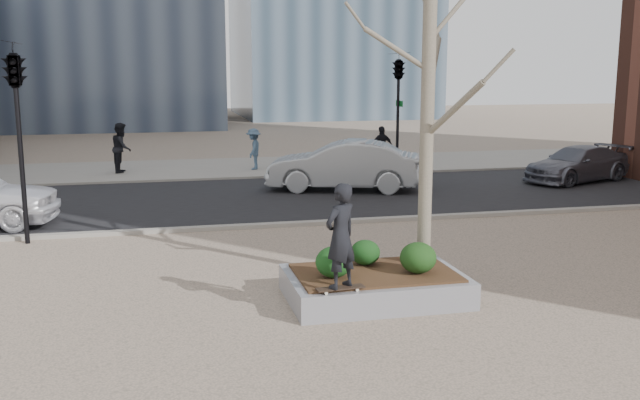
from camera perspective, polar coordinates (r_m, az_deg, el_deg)
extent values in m
plane|color=tan|center=(12.21, -0.15, -8.25)|extent=(120.00, 120.00, 0.00)
cube|color=black|center=(21.78, -6.09, 0.09)|extent=(60.00, 8.00, 0.02)
cube|color=gray|center=(28.65, -7.85, 2.56)|extent=(60.00, 6.00, 0.02)
cube|color=gray|center=(12.40, 4.39, -6.90)|extent=(3.00, 2.00, 0.45)
cube|color=#382314|center=(12.32, 4.41, -5.82)|extent=(2.70, 1.70, 0.04)
ellipsoid|color=#133D14|center=(11.90, 1.11, -4.98)|extent=(0.61, 0.61, 0.52)
ellipsoid|color=#143F15|center=(12.67, 3.64, -4.21)|extent=(0.53, 0.53, 0.45)
ellipsoid|color=#144015|center=(12.25, 7.85, -4.60)|extent=(0.62, 0.62, 0.53)
imported|color=black|center=(11.10, 1.66, -2.89)|extent=(0.73, 0.66, 1.66)
imported|color=#909498|center=(23.05, 1.86, 2.78)|extent=(5.19, 3.16, 1.61)
imported|color=#555661|center=(26.44, 19.88, 2.73)|extent=(4.56, 3.01, 1.23)
imported|color=black|center=(28.03, -15.58, 4.06)|extent=(0.80, 0.98, 1.88)
imported|color=#405B74|center=(27.94, -5.32, 4.09)|extent=(0.89, 1.17, 1.60)
imported|color=black|center=(28.33, 4.98, 4.24)|extent=(1.02, 0.56, 1.65)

